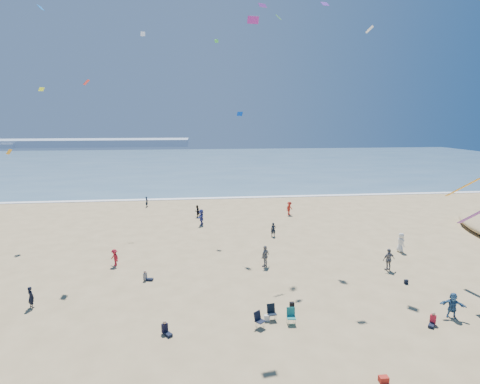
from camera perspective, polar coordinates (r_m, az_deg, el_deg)
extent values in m
cube|color=#476B84|center=(109.81, -6.15, 4.44)|extent=(220.00, 100.00, 0.06)
cube|color=white|center=(60.41, -5.83, -0.98)|extent=(220.00, 1.20, 0.08)
cube|color=#7A8EA8|center=(193.78, -24.49, 6.83)|extent=(110.00, 20.00, 3.20)
imported|color=gray|center=(32.82, 3.87, -9.72)|extent=(1.08, 1.14, 1.89)
imported|color=black|center=(41.01, 5.10, -5.73)|extent=(0.57, 0.38, 1.52)
imported|color=silver|center=(39.39, 23.29, -7.07)|extent=(0.66, 0.95, 1.87)
imported|color=#A61726|center=(34.75, -18.56, -9.44)|extent=(1.07, 1.08, 1.49)
imported|color=black|center=(49.15, -6.57, -2.90)|extent=(0.95, 0.96, 1.56)
imported|color=red|center=(50.30, 7.53, -2.47)|extent=(1.31, 1.24, 1.79)
imported|color=#374297|center=(45.40, -5.92, -3.82)|extent=(0.92, 1.87, 1.93)
imported|color=black|center=(56.10, -14.01, -1.44)|extent=(0.46, 0.61, 1.50)
imported|color=black|center=(29.82, -29.25, -13.80)|extent=(0.65, 0.62, 1.50)
imported|color=#2F5882|center=(28.55, 29.66, -14.76)|extent=(1.62, 1.11, 1.67)
imported|color=slate|center=(34.37, 21.71, -9.53)|extent=(1.18, 0.66, 1.90)
cube|color=silver|center=(25.04, 4.14, -18.61)|extent=(0.35, 0.20, 0.40)
cube|color=black|center=(26.72, 7.92, -16.67)|extent=(0.30, 0.22, 0.38)
cube|color=#B02219|center=(21.50, 21.04, -25.08)|extent=(0.45, 0.30, 0.30)
cube|color=black|center=(32.50, 23.99, -12.39)|extent=(0.28, 0.18, 0.34)
cube|color=orange|center=(34.90, -31.73, 5.23)|extent=(0.76, 0.84, 0.39)
cube|color=silver|center=(51.51, -14.59, 22.30)|extent=(0.58, 0.47, 0.62)
cube|color=blue|center=(37.46, -0.03, 11.82)|extent=(0.58, 0.62, 0.41)
cube|color=red|center=(35.84, -22.37, 15.19)|extent=(0.47, 0.76, 0.45)
cube|color=green|center=(46.93, -3.61, 21.98)|extent=(0.52, 0.44, 0.35)
cube|color=blue|center=(37.73, -28.10, 23.54)|extent=(0.42, 0.60, 0.35)
cube|color=#53B336|center=(36.99, 5.89, 24.96)|extent=(0.64, 0.64, 0.46)
cube|color=#5825A5|center=(35.10, 12.80, 26.18)|extent=(0.66, 0.64, 0.43)
cube|color=purple|center=(38.79, 3.45, 26.53)|extent=(0.89, 0.63, 0.42)
cube|color=#C6EE24|center=(46.80, -28.01, 13.66)|extent=(0.68, 0.68, 0.38)
cube|color=#8E1F8C|center=(27.57, 2.00, 24.73)|extent=(0.81, 0.32, 0.46)
cube|color=white|center=(36.41, 19.14, 22.38)|extent=(0.79, 0.80, 0.51)
cube|color=#6E2698|center=(29.11, 32.48, -2.76)|extent=(0.35, 3.14, 2.21)
cube|color=#FFA21A|center=(33.60, 30.78, 0.60)|extent=(0.35, 2.64, 1.87)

